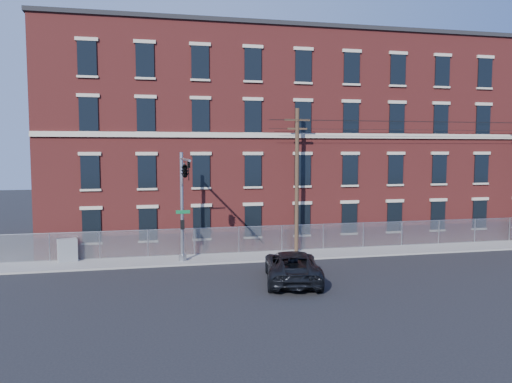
{
  "coord_description": "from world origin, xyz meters",
  "views": [
    {
      "loc": [
        -8.05,
        -27.43,
        7.27
      ],
      "look_at": [
        -1.25,
        4.0,
        4.57
      ],
      "focal_mm": 34.89,
      "sensor_mm": 36.0,
      "label": 1
    }
  ],
  "objects_px": {
    "traffic_signal_mast": "(184,182)",
    "utility_pole_near": "(297,178)",
    "pickup_truck": "(292,266)",
    "utility_cabinet": "(67,250)"
  },
  "relations": [
    {
      "from": "traffic_signal_mast",
      "to": "utility_pole_near",
      "type": "height_order",
      "value": "utility_pole_near"
    },
    {
      "from": "traffic_signal_mast",
      "to": "pickup_truck",
      "type": "height_order",
      "value": "traffic_signal_mast"
    },
    {
      "from": "traffic_signal_mast",
      "to": "utility_pole_near",
      "type": "distance_m",
      "value": 8.7
    },
    {
      "from": "pickup_truck",
      "to": "utility_cabinet",
      "type": "bearing_deg",
      "value": -18.06
    },
    {
      "from": "traffic_signal_mast",
      "to": "pickup_truck",
      "type": "relative_size",
      "value": 1.13
    },
    {
      "from": "utility_cabinet",
      "to": "traffic_signal_mast",
      "type": "bearing_deg",
      "value": -43.97
    },
    {
      "from": "utility_pole_near",
      "to": "utility_cabinet",
      "type": "height_order",
      "value": "utility_pole_near"
    },
    {
      "from": "traffic_signal_mast",
      "to": "utility_cabinet",
      "type": "xyz_separation_m",
      "value": [
        -7.24,
        3.67,
        -4.54
      ]
    },
    {
      "from": "utility_pole_near",
      "to": "pickup_truck",
      "type": "height_order",
      "value": "utility_pole_near"
    },
    {
      "from": "traffic_signal_mast",
      "to": "pickup_truck",
      "type": "distance_m",
      "value": 8.08
    }
  ]
}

